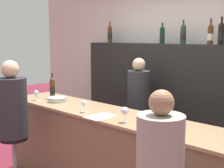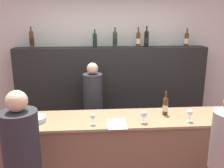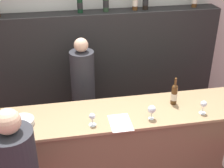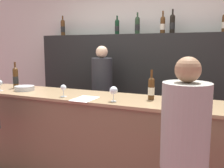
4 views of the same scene
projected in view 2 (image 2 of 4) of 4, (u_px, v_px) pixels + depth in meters
wall_back at (111, 69)px, 4.42m from camera, size 6.40×0.05×2.60m
bar_counter at (119, 153)px, 3.21m from camera, size 3.37×0.63×0.99m
back_bar_cabinet at (111, 97)px, 4.32m from camera, size 3.16×0.28×1.72m
wine_bottle_counter_0 at (17, 108)px, 3.02m from camera, size 0.07×0.07×0.35m
wine_bottle_counter_1 at (165, 106)px, 3.16m from camera, size 0.07×0.07×0.31m
wine_bottle_backbar_0 at (32, 39)px, 3.96m from camera, size 0.07×0.07×0.33m
wine_bottle_backbar_1 at (95, 40)px, 4.04m from camera, size 0.07×0.07×0.29m
wine_bottle_backbar_2 at (115, 39)px, 4.07m from camera, size 0.07×0.07×0.32m
wine_bottle_backbar_3 at (138, 39)px, 4.09m from camera, size 0.07×0.07×0.32m
wine_bottle_backbar_4 at (146, 39)px, 4.10m from camera, size 0.07×0.07×0.34m
wine_bottle_backbar_5 at (187, 39)px, 4.16m from camera, size 0.07×0.07×0.30m
wine_glass_0 at (9, 119)px, 2.80m from camera, size 0.07×0.07×0.13m
wine_glass_1 at (93, 117)px, 2.87m from camera, size 0.07×0.07×0.13m
wine_glass_2 at (144, 114)px, 2.91m from camera, size 0.08×0.08×0.15m
wine_glass_3 at (190, 113)px, 2.95m from camera, size 0.07×0.07×0.15m
metal_bowl at (36, 119)px, 2.97m from camera, size 0.24×0.24×0.06m
tasting_menu at (117, 124)px, 2.90m from camera, size 0.21×0.30×0.00m
guest_seated_left at (21, 142)px, 2.35m from camera, size 0.35×0.35×0.89m
bartender at (93, 115)px, 3.89m from camera, size 0.30×0.30×1.54m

